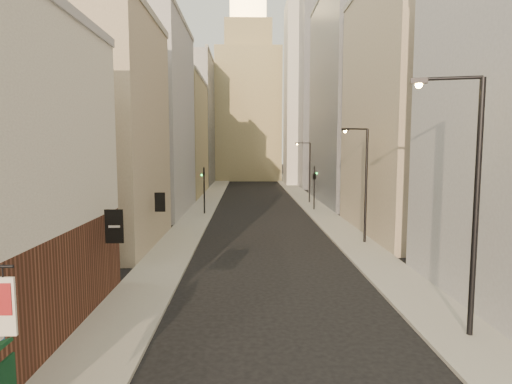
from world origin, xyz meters
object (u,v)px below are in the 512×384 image
(white_tower, at_px, (306,87))
(traffic_light_left, at_px, (204,181))
(clock_tower, at_px, (248,100))
(streetlamp_far, at_px, (308,169))
(traffic_light_right, at_px, (314,176))
(streetlamp_near, at_px, (469,192))
(streetlamp_mid, at_px, (364,179))

(white_tower, relative_size, traffic_light_left, 8.30)
(clock_tower, distance_m, streetlamp_far, 45.55)
(traffic_light_left, bearing_deg, traffic_light_right, -159.80)
(streetlamp_near, relative_size, traffic_light_right, 1.91)
(streetlamp_far, bearing_deg, traffic_light_left, -155.78)
(streetlamp_mid, xyz_separation_m, traffic_light_right, (-0.85, 16.93, -0.93))
(streetlamp_mid, bearing_deg, white_tower, 66.81)
(streetlamp_mid, height_order, traffic_light_left, streetlamp_mid)
(clock_tower, xyz_separation_m, white_tower, (11.00, -14.00, 0.97))
(white_tower, bearing_deg, streetlamp_mid, -93.31)
(traffic_light_left, height_order, traffic_light_right, same)
(streetlamp_mid, height_order, traffic_light_right, streetlamp_mid)
(streetlamp_near, xyz_separation_m, traffic_light_left, (-12.45, 29.64, -1.83))
(clock_tower, height_order, traffic_light_right, clock_tower)
(streetlamp_near, distance_m, streetlamp_far, 38.59)
(clock_tower, bearing_deg, traffic_light_left, -95.41)
(clock_tower, xyz_separation_m, streetlamp_far, (7.33, -42.96, -13.23))
(streetlamp_far, bearing_deg, traffic_light_right, -103.68)
(white_tower, relative_size, streetlamp_far, 5.39)
(white_tower, distance_m, streetlamp_far, 32.47)
(white_tower, xyz_separation_m, streetlamp_far, (-3.67, -28.96, -14.21))
(white_tower, relative_size, streetlamp_mid, 4.93)
(clock_tower, xyz_separation_m, streetlamp_mid, (7.98, -66.06, -12.82))
(traffic_light_left, bearing_deg, streetlamp_far, -136.59)
(traffic_light_left, bearing_deg, streetlamp_mid, 139.63)
(streetlamp_near, height_order, streetlamp_mid, streetlamp_near)
(streetlamp_near, height_order, streetlamp_far, streetlamp_near)
(streetlamp_near, xyz_separation_m, streetlamp_mid, (0.45, 15.47, -0.64))
(streetlamp_far, bearing_deg, white_tower, 70.90)
(streetlamp_far, relative_size, traffic_light_left, 1.54)
(streetlamp_mid, relative_size, traffic_light_right, 1.68)
(white_tower, xyz_separation_m, traffic_light_left, (-15.91, -37.89, -14.98))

